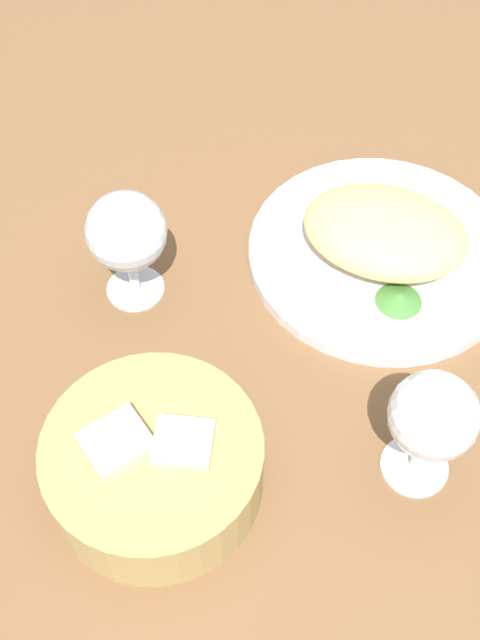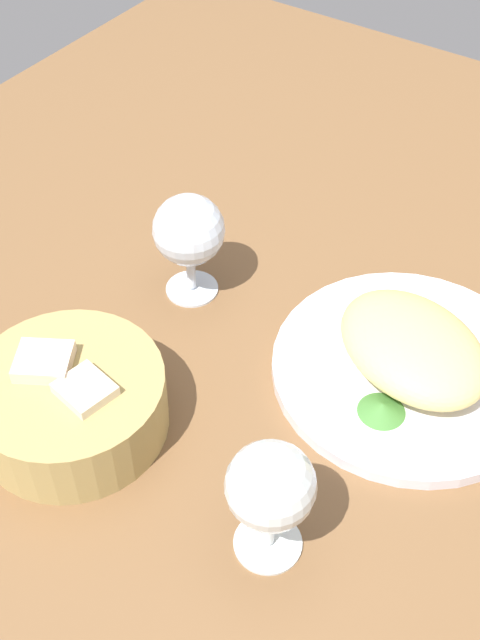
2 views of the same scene
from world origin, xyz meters
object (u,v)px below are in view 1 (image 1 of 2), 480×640
at_px(bread_basket, 154,464).
at_px(wine_glass_far, 433,419).
at_px(plate, 380,253).
at_px(wine_glass_near, 127,234).

xyz_separation_m(bread_basket, wine_glass_far, (-0.22, 0.00, 0.05)).
relative_size(plate, wine_glass_near, 2.21).
relative_size(wine_glass_near, wine_glass_far, 0.99).
bearing_deg(wine_glass_far, wine_glass_near, -42.18).
xyz_separation_m(plate, wine_glass_far, (0.01, 0.24, 0.08)).
distance_m(wine_glass_near, wine_glass_far, 0.32).
distance_m(bread_basket, wine_glass_far, 0.23).
height_order(bread_basket, wine_glass_near, wine_glass_near).
xyz_separation_m(plate, wine_glass_near, (0.25, 0.02, 0.07)).
xyz_separation_m(bread_basket, wine_glass_near, (0.02, -0.21, 0.05)).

